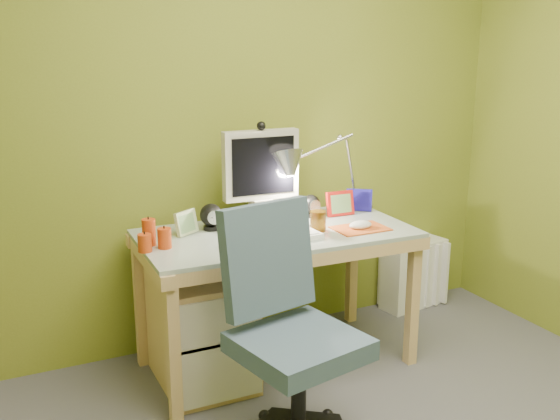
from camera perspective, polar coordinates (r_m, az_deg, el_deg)
name	(u,v)px	position (r m, az deg, el deg)	size (l,w,h in m)	color
wall_back	(229,116)	(3.35, -4.48, 8.18)	(3.20, 0.01, 2.40)	olive
desk	(277,299)	(3.23, -0.30, -7.76)	(1.29, 0.65, 0.69)	tan
monitor	(261,170)	(3.21, -1.69, 3.51)	(0.39, 0.22, 0.53)	#BAB6A7
speaker_left	(211,217)	(3.14, -6.02, -0.58)	(0.11, 0.11, 0.13)	black
speaker_right	(311,206)	(3.35, 2.70, 0.36)	(0.10, 0.10, 0.12)	black
keyboard	(274,239)	(2.95, -0.55, -2.56)	(0.45, 0.14, 0.02)	white
mousepad	(360,228)	(3.17, 7.01, -1.60)	(0.26, 0.18, 0.01)	#C4531E
mouse	(360,225)	(3.17, 7.02, -1.31)	(0.12, 0.07, 0.04)	white
amber_tumbler	(318,221)	(3.11, 3.33, -0.98)	(0.08, 0.08, 0.10)	brown
candle_cluster	(151,235)	(2.91, -11.15, -2.12)	(0.16, 0.14, 0.12)	#BB3B10
photo_frame_red	(340,203)	(3.39, 5.26, 0.58)	(0.15, 0.02, 0.13)	red
photo_frame_blue	(359,200)	(3.49, 6.90, 0.88)	(0.14, 0.02, 0.12)	navy
photo_frame_green	(186,223)	(3.08, -8.17, -1.10)	(0.13, 0.02, 0.11)	#AEC285
desk_lamp	(340,155)	(3.40, 5.27, 4.75)	(0.56, 0.24, 0.60)	silver
task_chair	(299,343)	(2.55, 1.66, -11.54)	(0.50, 0.50, 0.90)	#3C5163
radiator	(413,274)	(4.05, 11.54, -5.47)	(0.40, 0.16, 0.40)	white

